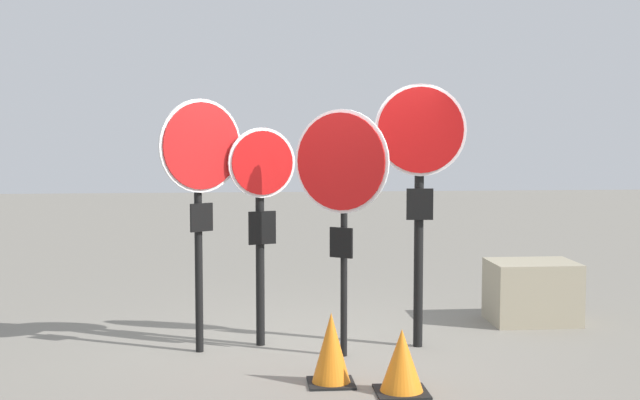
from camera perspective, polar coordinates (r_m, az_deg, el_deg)
ground_plane at (r=8.61m, az=-0.64°, el=-9.48°), size 40.00×40.00×0.00m
stop_sign_0 at (r=8.27m, az=-7.66°, el=1.82°), size 0.74×0.49×2.37m
stop_sign_1 at (r=8.48m, az=-3.78°, el=0.10°), size 0.64×0.24×2.10m
stop_sign_2 at (r=8.04m, az=1.38°, el=1.42°), size 0.80×0.54×2.27m
stop_sign_3 at (r=8.44m, az=6.42°, el=2.15°), size 0.87×0.18×2.51m
traffic_cone_0 at (r=7.20m, az=5.25°, el=-10.26°), size 0.41×0.41×0.52m
traffic_cone_1 at (r=7.40m, az=0.71°, el=-9.51°), size 0.38×0.38×0.60m
storage_crate at (r=9.92m, az=13.42°, el=-5.74°), size 0.91×0.71×0.66m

